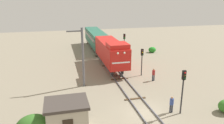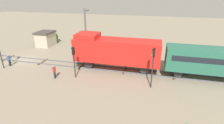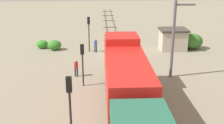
{
  "view_description": "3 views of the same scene",
  "coord_description": "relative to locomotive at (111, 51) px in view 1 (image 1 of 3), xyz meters",
  "views": [
    {
      "loc": [
        -7.76,
        -17.43,
        10.88
      ],
      "look_at": [
        -0.91,
        9.97,
        2.31
      ],
      "focal_mm": 35.0,
      "sensor_mm": 36.0,
      "label": 1
    },
    {
      "loc": [
        20.85,
        18.91,
        9.86
      ],
      "look_at": [
        0.36,
        13.8,
        1.21
      ],
      "focal_mm": 28.0,
      "sensor_mm": 36.0,
      "label": 2
    },
    {
      "loc": [
        1.85,
        33.36,
        10.24
      ],
      "look_at": [
        0.82,
        10.17,
        2.3
      ],
      "focal_mm": 45.0,
      "sensor_mm": 36.0,
      "label": 3
    }
  ],
  "objects": [
    {
      "name": "worker_near_track",
      "position": [
        2.4,
        -14.58,
        -1.78
      ],
      "size": [
        0.38,
        0.38,
        1.7
      ],
      "rotation": [
        0.0,
        0.0,
        2.4
      ],
      "color": "#262B38",
      "rests_on": "ground"
    },
    {
      "name": "bush_mid",
      "position": [
        10.37,
        7.74,
        -2.22
      ],
      "size": [
        1.51,
        1.24,
        1.1
      ],
      "primitive_type": "ellipsoid",
      "color": "#238426",
      "rests_on": "ground"
    },
    {
      "name": "catenary_mast",
      "position": [
        -5.07,
        -5.99,
        1.15
      ],
      "size": [
        1.94,
        0.28,
        7.36
      ],
      "color": "#595960",
      "rests_on": "ground"
    },
    {
      "name": "locomotive",
      "position": [
        0.0,
        0.0,
        0.0
      ],
      "size": [
        2.9,
        11.6,
        4.6
      ],
      "color": "red",
      "rests_on": "railway_track"
    },
    {
      "name": "railway_track",
      "position": [
        0.0,
        -14.11,
        -2.7
      ],
      "size": [
        2.4,
        74.09,
        0.16
      ],
      "color": "#595960",
      "rests_on": "ground"
    },
    {
      "name": "traffic_signal_far",
      "position": [
        3.6,
        4.88,
        0.33
      ],
      "size": [
        0.32,
        0.34,
        4.49
      ],
      "color": "#262628",
      "rests_on": "ground"
    },
    {
      "name": "traffic_signal_mid",
      "position": [
        3.4,
        -4.17,
        -0.07
      ],
      "size": [
        0.32,
        0.34,
        3.88
      ],
      "color": "#262628",
      "rests_on": "ground"
    },
    {
      "name": "ground_plane",
      "position": [
        0.0,
        -14.11,
        -2.77
      ],
      "size": [
        111.13,
        111.13,
        0.0
      ],
      "primitive_type": "plane",
      "color": "gray"
    },
    {
      "name": "relay_hut",
      "position": [
        -7.5,
        -15.3,
        -1.38
      ],
      "size": [
        3.5,
        2.9,
        2.74
      ],
      "color": "#B2A893",
      "rests_on": "ground"
    },
    {
      "name": "traffic_signal_near",
      "position": [
        3.2,
        -14.95,
        0.27
      ],
      "size": [
        0.32,
        0.34,
        4.39
      ],
      "color": "#262628",
      "rests_on": "ground"
    },
    {
      "name": "worker_by_signal",
      "position": [
        4.2,
        -6.47,
        -1.78
      ],
      "size": [
        0.38,
        0.38,
        1.7
      ],
      "rotation": [
        0.0,
        0.0,
        3.46
      ],
      "color": "#262B38",
      "rests_on": "ground"
    },
    {
      "name": "passenger_car_leading",
      "position": [
        0.0,
        13.34,
        -0.25
      ],
      "size": [
        2.84,
        14.0,
        3.66
      ],
      "color": "#26604C",
      "rests_on": "railway_track"
    }
  ]
}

